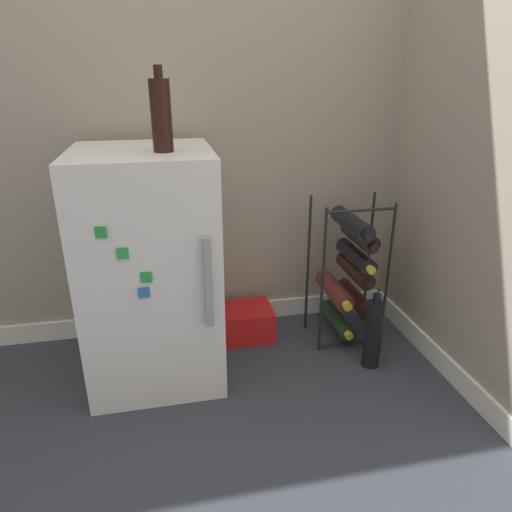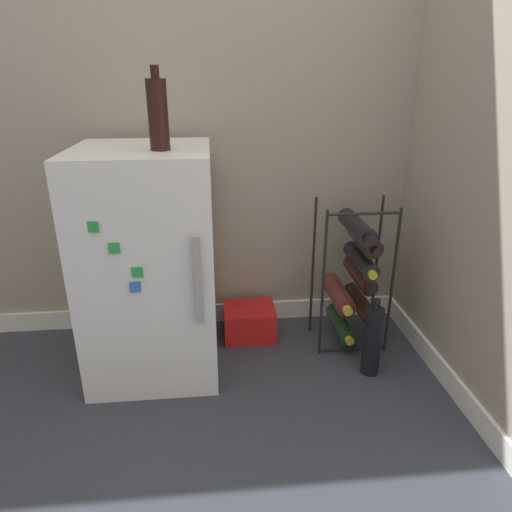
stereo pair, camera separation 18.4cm
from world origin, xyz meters
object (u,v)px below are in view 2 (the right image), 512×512
Objects in this scene: soda_box at (249,321)px; loose_bottle_floor at (372,340)px; fridge_top_bottle at (158,114)px; wine_rack at (354,275)px; mini_fridge at (150,264)px.

loose_bottle_floor is at bearing -35.57° from soda_box.
fridge_top_bottle reaches higher than soda_box.
soda_box is 0.57m from loose_bottle_floor.
wine_rack is at bearing 93.60° from loose_bottle_floor.
fridge_top_bottle is at bearing -143.72° from soda_box.
soda_box is 0.70× the size of loose_bottle_floor.
mini_fridge is 0.57m from fridge_top_bottle.
fridge_top_bottle is at bearing -40.91° from mini_fridge.
fridge_top_bottle is (0.08, -0.07, 0.56)m from mini_fridge.
mini_fridge is at bearing 169.05° from loose_bottle_floor.
loose_bottle_floor is at bearing -7.10° from fridge_top_bottle.
loose_bottle_floor is (0.78, -0.10, -0.86)m from fridge_top_bottle.
wine_rack is 2.80× the size of soda_box.
soda_box is 1.01m from fridge_top_bottle.
wine_rack is 1.03m from fridge_top_bottle.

